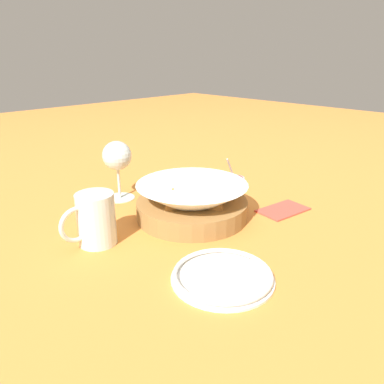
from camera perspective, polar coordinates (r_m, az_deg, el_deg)
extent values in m
plane|color=orange|center=(0.83, 0.71, -5.11)|extent=(4.00, 4.00, 0.00)
cylinder|color=olive|center=(0.86, 0.00, -2.57)|extent=(0.25, 0.25, 0.04)
cone|color=white|center=(0.86, 0.00, -1.25)|extent=(0.25, 0.25, 0.08)
cylinder|color=#3D842D|center=(0.86, 0.00, -2.44)|extent=(0.19, 0.19, 0.01)
pyramid|color=#B77A38|center=(0.82, -2.89, -1.22)|extent=(0.06, 0.05, 0.06)
pyramid|color=#B77A38|center=(0.82, 3.11, -1.45)|extent=(0.06, 0.08, 0.05)
pyramid|color=#B77A38|center=(0.89, 2.60, 0.23)|extent=(0.05, 0.06, 0.05)
pyramid|color=#B77A38|center=(0.89, -2.27, 0.40)|extent=(0.06, 0.08, 0.05)
cylinder|color=#B7B7BC|center=(1.05, 6.38, 1.31)|extent=(0.06, 0.06, 0.03)
cylinder|color=red|center=(1.05, 6.39, 1.63)|extent=(0.05, 0.05, 0.02)
cylinder|color=#B7B7BC|center=(1.03, 6.09, 3.06)|extent=(0.05, 0.01, 0.08)
cylinder|color=silver|center=(1.00, -10.91, -0.82)|extent=(0.08, 0.08, 0.00)
cylinder|color=silver|center=(0.99, -11.07, 1.44)|extent=(0.01, 0.01, 0.08)
sphere|color=silver|center=(0.97, -11.36, 5.47)|extent=(0.07, 0.07, 0.07)
sphere|color=beige|center=(0.97, -11.32, 4.94)|extent=(0.05, 0.05, 0.05)
cylinder|color=silver|center=(0.76, -14.37, -4.00)|extent=(0.08, 0.08, 0.11)
cylinder|color=gold|center=(0.77, -14.28, -4.86)|extent=(0.06, 0.06, 0.08)
torus|color=silver|center=(0.74, -17.15, -4.75)|extent=(0.07, 0.01, 0.07)
cylinder|color=white|center=(0.65, 4.68, -12.83)|extent=(0.18, 0.18, 0.01)
torus|color=white|center=(0.65, 4.70, -12.34)|extent=(0.17, 0.17, 0.01)
cube|color=#DB4C3D|center=(0.93, 13.72, -2.57)|extent=(0.13, 0.09, 0.01)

